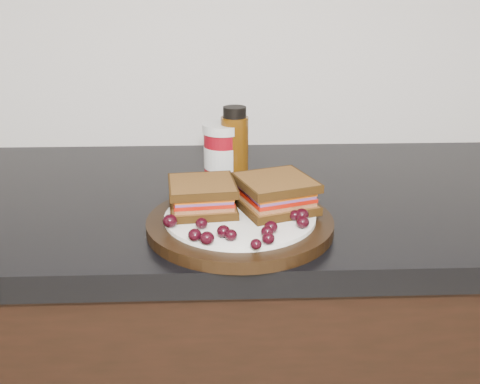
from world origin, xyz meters
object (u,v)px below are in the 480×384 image
object	(u,v)px
condiment_jar	(223,152)
oil_bottle	(235,145)
plate	(240,224)
sandwich_left	(202,196)

from	to	relation	value
condiment_jar	oil_bottle	xyz separation A→B (m)	(0.02, -0.00, 0.02)
plate	oil_bottle	distance (m)	0.23
plate	sandwich_left	world-z (taller)	sandwich_left
sandwich_left	condiment_jar	size ratio (longest dim) A/B	0.91
sandwich_left	oil_bottle	distance (m)	0.21
condiment_jar	oil_bottle	distance (m)	0.03
sandwich_left	condiment_jar	xyz separation A→B (m)	(0.03, 0.21, 0.01)
condiment_jar	oil_bottle	world-z (taller)	oil_bottle
plate	sandwich_left	bearing A→B (deg)	160.77
plate	oil_bottle	size ratio (longest dim) A/B	1.98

